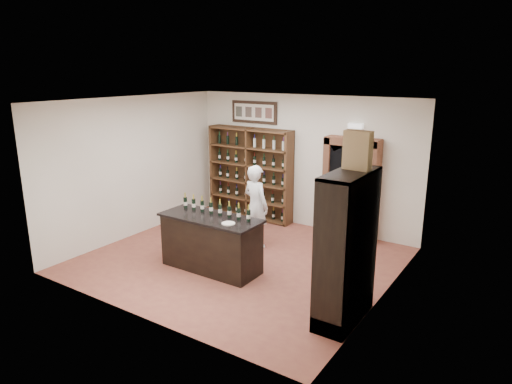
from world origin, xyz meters
TOP-DOWN VIEW (x-y plane):
  - floor at (0.00, 0.00)m, footprint 5.50×5.50m
  - ceiling at (0.00, 0.00)m, footprint 5.50×5.50m
  - wall_back at (0.00, 2.50)m, footprint 5.50×0.04m
  - wall_left at (-2.75, 0.00)m, footprint 0.04×5.00m
  - wall_right at (2.75, 0.00)m, footprint 0.04×5.00m
  - wine_shelf at (-1.30, 2.33)m, footprint 2.20×0.38m
  - framed_picture at (-1.30, 2.47)m, footprint 1.25×0.04m
  - arched_doorway at (1.25, 2.33)m, footprint 1.17×0.35m
  - emergency_light at (1.25, 2.42)m, footprint 0.30×0.10m
  - tasting_counter at (-0.20, -0.60)m, footprint 1.88×0.78m
  - counter_bottle_0 at (-0.92, -0.45)m, footprint 0.07×0.07m
  - counter_bottle_1 at (-0.71, -0.45)m, footprint 0.07×0.07m
  - counter_bottle_2 at (-0.51, -0.45)m, footprint 0.07×0.07m
  - counter_bottle_3 at (-0.30, -0.45)m, footprint 0.07×0.07m
  - counter_bottle_4 at (-0.10, -0.45)m, footprint 0.07×0.07m
  - counter_bottle_5 at (0.11, -0.45)m, footprint 0.07×0.07m
  - counter_bottle_6 at (0.31, -0.45)m, footprint 0.07×0.07m
  - counter_bottle_7 at (0.52, -0.45)m, footprint 0.07×0.07m
  - side_cabinet at (2.52, -0.90)m, footprint 0.48×1.20m
  - shopkeeper at (-0.15, 0.79)m, footprint 0.70×0.54m
  - plate at (0.30, -0.74)m, footprint 0.23×0.23m
  - wine_crate at (2.50, -0.72)m, footprint 0.39×0.19m

SIDE VIEW (x-z plane):
  - floor at x=0.00m, z-range 0.00..0.00m
  - tasting_counter at x=-0.20m, z-range -0.01..0.99m
  - side_cabinet at x=2.52m, z-range -0.35..1.85m
  - shopkeeper at x=-0.15m, z-range 0.00..1.70m
  - plate at x=0.30m, z-range 1.00..1.02m
  - wine_shelf at x=-1.30m, z-range 0.00..2.20m
  - counter_bottle_0 at x=-0.92m, z-range 0.96..1.26m
  - counter_bottle_1 at x=-0.71m, z-range 0.96..1.26m
  - counter_bottle_2 at x=-0.51m, z-range 0.96..1.26m
  - counter_bottle_3 at x=-0.30m, z-range 0.96..1.26m
  - counter_bottle_4 at x=-0.10m, z-range 0.96..1.26m
  - counter_bottle_5 at x=0.11m, z-range 0.96..1.26m
  - counter_bottle_6 at x=0.31m, z-range 0.96..1.26m
  - counter_bottle_7 at x=0.52m, z-range 0.96..1.26m
  - arched_doorway at x=1.25m, z-range 0.05..2.22m
  - wall_back at x=0.00m, z-range 0.00..3.00m
  - wall_left at x=-2.75m, z-range 0.00..3.00m
  - wall_right at x=2.75m, z-range 0.00..3.00m
  - emergency_light at x=1.25m, z-range 2.35..2.45m
  - wine_crate at x=2.50m, z-range 2.20..2.74m
  - framed_picture at x=-1.30m, z-range 2.29..2.81m
  - ceiling at x=0.00m, z-range 3.00..3.00m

